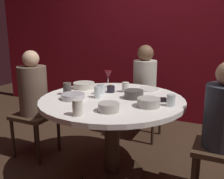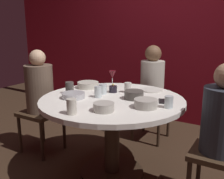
% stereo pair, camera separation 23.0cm
% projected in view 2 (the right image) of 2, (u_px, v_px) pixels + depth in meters
% --- Properties ---
extents(ground_plane, '(8.00, 8.00, 0.00)m').
position_uv_depth(ground_plane, '(112.00, 173.00, 2.50)').
color(ground_plane, '#382619').
extents(back_wall, '(6.00, 0.10, 2.60)m').
position_uv_depth(back_wall, '(176.00, 32.00, 3.65)').
color(back_wall, maroon).
rests_on(back_wall, ground).
extents(dining_table, '(1.29, 1.29, 0.75)m').
position_uv_depth(dining_table, '(112.00, 115.00, 2.36)').
color(dining_table, white).
rests_on(dining_table, ground).
extents(seated_diner_left, '(0.40, 0.40, 1.14)m').
position_uv_depth(seated_diner_left, '(40.00, 90.00, 2.79)').
color(seated_diner_left, '#3F2D1E').
rests_on(seated_diner_left, ground).
extents(seated_diner_back, '(0.40, 0.40, 1.16)m').
position_uv_depth(seated_diner_back, '(152.00, 83.00, 3.10)').
color(seated_diner_back, '#3F2D1E').
rests_on(seated_diner_back, ground).
extents(seated_diner_right, '(0.40, 0.40, 1.13)m').
position_uv_depth(seated_diner_right, '(223.00, 122.00, 1.87)').
color(seated_diner_right, '#3F2D1E').
rests_on(seated_diner_right, ground).
extents(candle_holder, '(0.08, 0.08, 0.09)m').
position_uv_depth(candle_holder, '(113.00, 89.00, 2.52)').
color(candle_holder, black).
rests_on(candle_holder, dining_table).
extents(wine_glass, '(0.08, 0.08, 0.18)m').
position_uv_depth(wine_glass, '(112.00, 75.00, 2.72)').
color(wine_glass, silver).
rests_on(wine_glass, dining_table).
extents(dinner_plate, '(0.21, 0.21, 0.01)m').
position_uv_depth(dinner_plate, '(152.00, 90.00, 2.59)').
color(dinner_plate, silver).
rests_on(dinner_plate, dining_table).
extents(cell_phone, '(0.12, 0.16, 0.01)m').
position_uv_depth(cell_phone, '(163.00, 101.00, 2.21)').
color(cell_phone, black).
rests_on(cell_phone, dining_table).
extents(bowl_serving_large, '(0.21, 0.21, 0.05)m').
position_uv_depth(bowl_serving_large, '(73.00, 95.00, 2.32)').
color(bowl_serving_large, '#B7B7BC').
rests_on(bowl_serving_large, dining_table).
extents(bowl_salad_center, '(0.16, 0.16, 0.06)m').
position_uv_depth(bowl_salad_center, '(104.00, 107.00, 1.96)').
color(bowl_salad_center, '#B2ADA3').
rests_on(bowl_salad_center, dining_table).
extents(bowl_small_white, '(0.19, 0.19, 0.07)m').
position_uv_depth(bowl_small_white, '(146.00, 103.00, 2.04)').
color(bowl_small_white, '#B2ADA3').
rests_on(bowl_small_white, dining_table).
extents(bowl_sauce_side, '(0.22, 0.22, 0.06)m').
position_uv_depth(bowl_sauce_side, '(88.00, 85.00, 2.71)').
color(bowl_sauce_side, beige).
rests_on(bowl_sauce_side, dining_table).
extents(bowl_rice_portion, '(0.17, 0.17, 0.07)m').
position_uv_depth(bowl_rice_portion, '(134.00, 95.00, 2.29)').
color(bowl_rice_portion, '#4C4742').
rests_on(bowl_rice_portion, dining_table).
extents(cup_near_candle, '(0.07, 0.07, 0.10)m').
position_uv_depth(cup_near_candle, '(98.00, 92.00, 2.34)').
color(cup_near_candle, silver).
rests_on(cup_near_candle, dining_table).
extents(cup_by_left_diner, '(0.07, 0.07, 0.12)m').
position_uv_depth(cup_by_left_diner, '(72.00, 107.00, 1.89)').
color(cup_by_left_diner, beige).
rests_on(cup_by_left_diner, dining_table).
extents(cup_by_right_diner, '(0.08, 0.08, 0.11)m').
position_uv_depth(cup_by_right_diner, '(70.00, 88.00, 2.47)').
color(cup_by_right_diner, '#4C4742').
rests_on(cup_by_right_diner, dining_table).
extents(cup_center_front, '(0.07, 0.07, 0.10)m').
position_uv_depth(cup_center_front, '(169.00, 102.00, 2.04)').
color(cup_center_front, silver).
rests_on(cup_center_front, dining_table).
extents(cup_far_edge, '(0.07, 0.07, 0.10)m').
position_uv_depth(cup_far_edge, '(128.00, 88.00, 2.51)').
color(cup_far_edge, silver).
rests_on(cup_far_edge, dining_table).
extents(cup_beside_wine, '(0.07, 0.07, 0.10)m').
position_uv_depth(cup_beside_wine, '(103.00, 89.00, 2.45)').
color(cup_beside_wine, silver).
rests_on(cup_beside_wine, dining_table).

